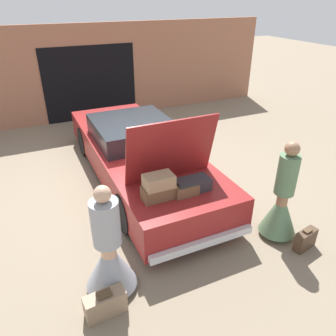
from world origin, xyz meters
The scene contains 7 objects.
ground_plane centered at (0.00, 0.00, 0.00)m, with size 40.00×40.00×0.00m, color #7F705B.
garage_wall_back centered at (0.00, 4.27, 1.39)m, with size 12.00×0.14×2.80m.
car centered at (0.00, 0.00, 0.56)m, with size 1.84×5.41×1.88m.
person_left centered at (-1.39, -2.68, 0.57)m, with size 0.68×0.68×1.61m.
person_right centered at (1.39, -2.74, 0.60)m, with size 0.59×0.59×1.68m.
suitcase_beside_left_person centered at (-1.58, -3.06, 0.17)m, with size 0.53×0.24×0.36m.
suitcase_beside_right_person centered at (1.57, -3.18, 0.16)m, with size 0.41×0.22×0.35m.
Camera 1 is at (-2.02, -5.88, 3.55)m, focal length 35.00 mm.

